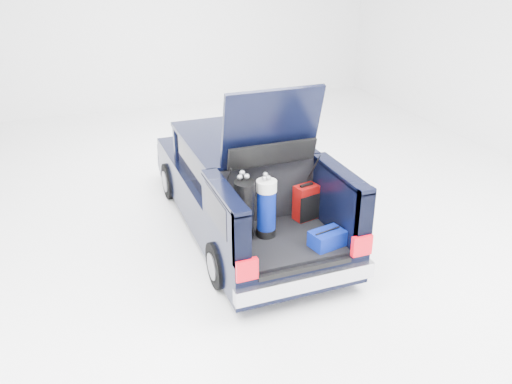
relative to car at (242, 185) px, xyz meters
name	(u,v)px	position (x,y,z in m)	size (l,w,h in m)	color
ground	(245,227)	(0.00, -0.11, -0.67)	(14.00, 14.00, 0.00)	white
car	(242,185)	(0.00, 0.00, 0.00)	(1.87, 4.65, 2.47)	black
red_suitcase	(306,203)	(0.50, -1.19, 0.17)	(0.35, 0.27, 0.51)	#670403
black_golf_bag	(244,210)	(-0.47, -1.42, 0.35)	(0.29, 0.36, 0.93)	black
blue_golf_bag	(266,208)	(-0.17, -1.42, 0.32)	(0.31, 0.31, 0.87)	black
blue_duffel	(327,238)	(0.44, -1.94, 0.03)	(0.47, 0.35, 0.22)	navy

